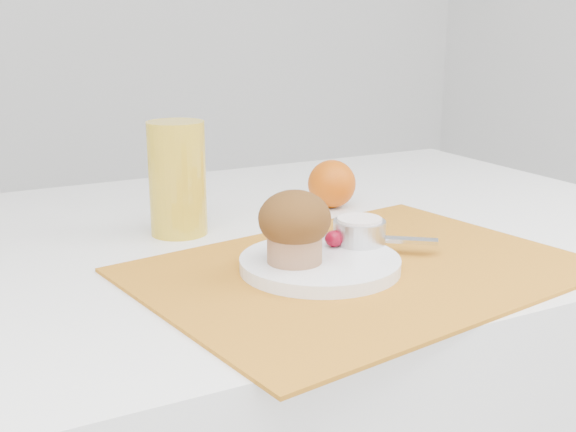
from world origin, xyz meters
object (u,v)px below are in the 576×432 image
plate (320,264)px  orange (332,184)px  juice_glass (177,178)px  muffin (295,225)px

plate → orange: (0.17, 0.26, 0.03)m
orange → juice_glass: juice_glass is taller
orange → juice_glass: (-0.26, -0.02, 0.04)m
orange → muffin: muffin is taller
orange → muffin: size_ratio=0.90×
plate → juice_glass: juice_glass is taller
orange → plate: bearing=-123.6°
orange → muffin: 0.33m
plate → juice_glass: size_ratio=1.21×
muffin → juice_glass: bearing=104.1°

